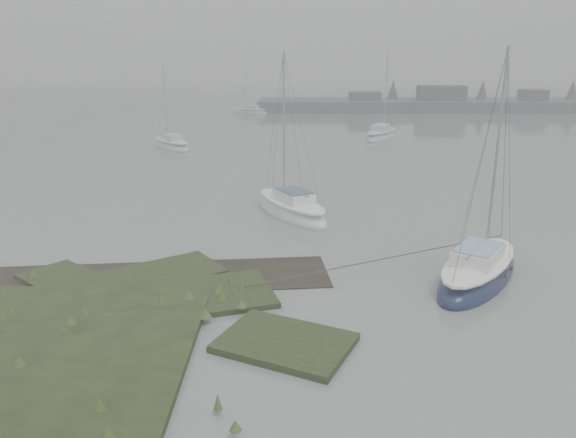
# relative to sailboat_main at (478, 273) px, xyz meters

# --- Properties ---
(ground) EXTENTS (160.00, 160.00, 0.00)m
(ground) POSITION_rel_sailboat_main_xyz_m (-7.25, 25.79, -0.27)
(ground) COLOR slate
(ground) RESTS_ON ground
(far_shoreline) EXTENTS (60.00, 8.00, 4.15)m
(far_shoreline) POSITION_rel_sailboat_main_xyz_m (19.59, 57.69, 0.58)
(far_shoreline) COLOR #4C4F51
(far_shoreline) RESTS_ON ground
(sailboat_main) EXTENTS (5.07, 6.18, 8.60)m
(sailboat_main) POSITION_rel_sailboat_main_xyz_m (0.00, 0.00, 0.00)
(sailboat_main) COLOR #111938
(sailboat_main) RESTS_ON ground
(sailboat_white) EXTENTS (4.63, 6.14, 8.40)m
(sailboat_white) POSITION_rel_sailboat_main_xyz_m (-6.64, 8.10, -0.01)
(sailboat_white) COLOR silver
(sailboat_white) RESTS_ON ground
(sailboat_far_a) EXTENTS (4.58, 5.27, 7.47)m
(sailboat_far_a) POSITION_rel_sailboat_main_xyz_m (-16.64, 27.50, -0.04)
(sailboat_far_a) COLOR silver
(sailboat_far_a) RESTS_ON ground
(sailboat_far_b) EXTENTS (4.56, 6.14, 8.37)m
(sailboat_far_b) POSITION_rel_sailboat_main_xyz_m (1.44, 32.92, -0.01)
(sailboat_far_b) COLOR silver
(sailboat_far_b) RESTS_ON ground
(sailboat_far_c) EXTENTS (5.12, 3.81, 6.98)m
(sailboat_far_c) POSITION_rel_sailboat_main_xyz_m (-12.13, 53.56, -0.05)
(sailboat_far_c) COLOR #B6B9C0
(sailboat_far_c) RESTS_ON ground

